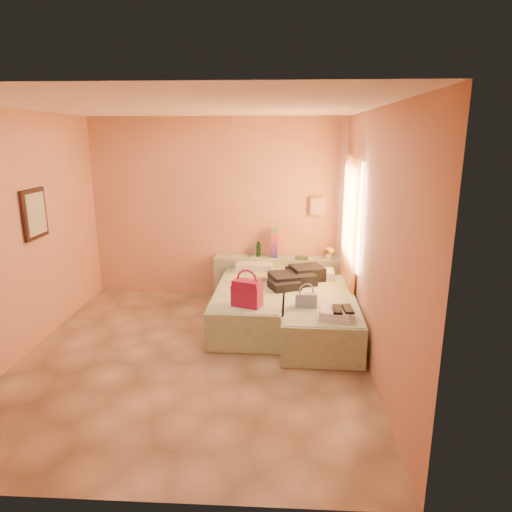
{
  "coord_description": "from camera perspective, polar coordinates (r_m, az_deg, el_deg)",
  "views": [
    {
      "loc": [
        1.0,
        -4.87,
        2.51
      ],
      "look_at": [
        0.68,
        0.85,
        0.99
      ],
      "focal_mm": 32.0,
      "sensor_mm": 36.0,
      "label": 1
    }
  ],
  "objects": [
    {
      "name": "khaki_garment",
      "position": [
        6.6,
        1.27,
        -2.67
      ],
      "size": [
        0.38,
        0.32,
        0.06
      ],
      "primitive_type": "cube",
      "rotation": [
        0.0,
        0.0,
        0.14
      ],
      "color": "tan",
      "rests_on": "bed_left"
    },
    {
      "name": "green_book",
      "position": [
        7.15,
        5.71,
        -0.23
      ],
      "size": [
        0.21,
        0.17,
        0.03
      ],
      "primitive_type": "cube",
      "rotation": [
        0.0,
        0.0,
        -0.15
      ],
      "color": "#284B2A",
      "rests_on": "headboard_ledge"
    },
    {
      "name": "sandal_pair",
      "position": [
        5.26,
        10.78,
        -6.57
      ],
      "size": [
        0.21,
        0.27,
        0.03
      ],
      "primitive_type": "cube",
      "rotation": [
        0.0,
        0.0,
        -0.05
      ],
      "color": "black",
      "rests_on": "towel_stack"
    },
    {
      "name": "rainbow_box",
      "position": [
        7.17,
        2.27,
        1.67
      ],
      "size": [
        0.11,
        0.11,
        0.47
      ],
      "primitive_type": "cube",
      "rotation": [
        0.0,
        0.0,
        0.09
      ],
      "color": "maroon",
      "rests_on": "headboard_ledge"
    },
    {
      "name": "magenta_handbag",
      "position": [
        5.54,
        -1.13,
        -4.64
      ],
      "size": [
        0.4,
        0.31,
        0.33
      ],
      "primitive_type": "cube",
      "rotation": [
        0.0,
        0.0,
        -0.36
      ],
      "color": "maroon",
      "rests_on": "bed_left"
    },
    {
      "name": "room_walls",
      "position": [
        5.55,
        -5.1,
        7.26
      ],
      "size": [
        4.02,
        4.51,
        2.81
      ],
      "color": "tan",
      "rests_on": "ground"
    },
    {
      "name": "blue_handbag",
      "position": [
        5.57,
        6.28,
        -5.5
      ],
      "size": [
        0.26,
        0.12,
        0.17
      ],
      "primitive_type": "cube",
      "rotation": [
        0.0,
        0.0,
        0.02
      ],
      "color": "#3A4F8B",
      "rests_on": "bed_right"
    },
    {
      "name": "bed_left",
      "position": [
        6.35,
        -0.62,
        -6.04
      ],
      "size": [
        0.94,
        2.02,
        0.5
      ],
      "primitive_type": "cube",
      "rotation": [
        0.0,
        0.0,
        -0.02
      ],
      "color": "beige",
      "rests_on": "ground"
    },
    {
      "name": "clothes_pile",
      "position": [
        6.4,
        5.04,
        -2.64
      ],
      "size": [
        0.84,
        0.84,
        0.2
      ],
      "primitive_type": "cube",
      "rotation": [
        0.0,
        0.0,
        0.36
      ],
      "color": "black",
      "rests_on": "bed_right"
    },
    {
      "name": "towel_stack",
      "position": [
        5.28,
        10.1,
        -7.23
      ],
      "size": [
        0.42,
        0.38,
        0.1
      ],
      "primitive_type": "cube",
      "rotation": [
        0.0,
        0.0,
        -0.27
      ],
      "color": "white",
      "rests_on": "bed_right"
    },
    {
      "name": "bed_right",
      "position": [
        6.05,
        7.77,
        -7.26
      ],
      "size": [
        0.94,
        2.02,
        0.5
      ],
      "primitive_type": "cube",
      "rotation": [
        0.0,
        0.0,
        -0.02
      ],
      "color": "beige",
      "rests_on": "ground"
    },
    {
      "name": "headboard_ledge",
      "position": [
        7.31,
        2.87,
        -2.62
      ],
      "size": [
        2.05,
        0.3,
        0.65
      ],
      "primitive_type": "cube",
      "color": "#A2AC8D",
      "rests_on": "ground"
    },
    {
      "name": "small_dish",
      "position": [
        7.25,
        -0.6,
        0.04
      ],
      "size": [
        0.14,
        0.14,
        0.03
      ],
      "primitive_type": "cylinder",
      "rotation": [
        0.0,
        0.0,
        0.35
      ],
      "color": "#488462",
      "rests_on": "headboard_ledge"
    },
    {
      "name": "flower_vase",
      "position": [
        7.16,
        9.1,
        0.5
      ],
      "size": [
        0.2,
        0.2,
        0.23
      ],
      "primitive_type": "cube",
      "rotation": [
        0.0,
        0.0,
        0.14
      ],
      "color": "silver",
      "rests_on": "headboard_ledge"
    },
    {
      "name": "ground",
      "position": [
        5.57,
        -7.66,
        -12.11
      ],
      "size": [
        4.5,
        4.5,
        0.0
      ],
      "primitive_type": "plane",
      "color": "tan",
      "rests_on": "ground"
    },
    {
      "name": "water_bottle",
      "position": [
        7.23,
        0.3,
        0.83
      ],
      "size": [
        0.07,
        0.07,
        0.23
      ],
      "primitive_type": "cylinder",
      "rotation": [
        0.0,
        0.0,
        0.01
      ],
      "color": "#153B1D",
      "rests_on": "headboard_ledge"
    }
  ]
}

